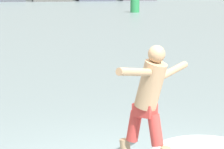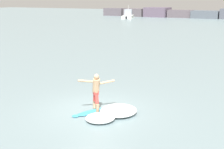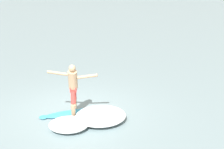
# 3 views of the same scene
# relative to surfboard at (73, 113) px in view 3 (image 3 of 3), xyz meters

# --- Properties ---
(ground_plane) EXTENTS (200.00, 200.00, 0.00)m
(ground_plane) POSITION_rel_surfboard_xyz_m (-0.13, 0.15, -0.03)
(ground_plane) COLOR gray
(surfboard) EXTENTS (1.39, 1.99, 0.20)m
(surfboard) POSITION_rel_surfboard_xyz_m (0.00, 0.00, 0.00)
(surfboard) COLOR #37A1C9
(surfboard) RESTS_ON ground
(surfer) EXTENTS (1.18, 1.10, 1.61)m
(surfer) POSITION_rel_surfboard_xyz_m (0.06, -0.02, 0.97)
(surfer) COLOR tan
(surfer) RESTS_ON surfboard
(wave_foam_at_tail) EXTENTS (1.57, 1.57, 0.27)m
(wave_foam_at_tail) POSITION_rel_surfboard_xyz_m (0.64, -0.77, 0.10)
(wave_foam_at_tail) COLOR white
(wave_foam_at_tail) RESTS_ON ground
(wave_foam_at_nose) EXTENTS (1.73, 1.79, 0.28)m
(wave_foam_at_nose) POSITION_rel_surfboard_xyz_m (0.95, 0.27, 0.11)
(wave_foam_at_nose) COLOR white
(wave_foam_at_nose) RESTS_ON ground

